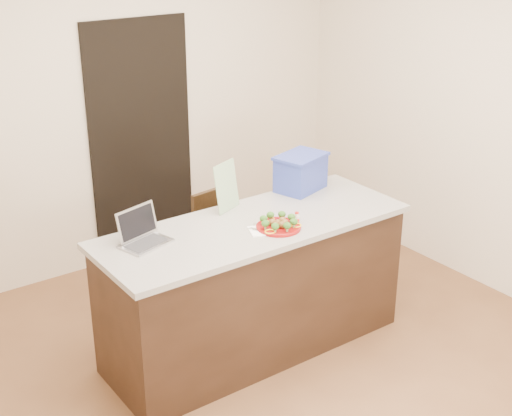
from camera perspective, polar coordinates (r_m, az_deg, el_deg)
ground at (r=4.81m, az=1.61°, el=-12.28°), size 4.00×4.00×0.00m
room_shell at (r=4.10m, az=1.85°, el=6.58°), size 4.00×4.00×4.00m
doorway at (r=5.95m, az=-9.16°, el=5.24°), size 0.90×0.02×2.00m
island at (r=4.74m, az=-0.17°, el=-6.29°), size 2.06×0.76×0.92m
plate at (r=4.46m, az=1.81°, el=-1.51°), size 0.28×0.28×0.02m
meatballs at (r=4.44m, az=1.85°, el=-1.22°), size 0.11×0.10×0.04m
broccoli at (r=4.44m, az=1.82°, el=-0.98°), size 0.24×0.24×0.04m
pepper_rings at (r=4.45m, az=1.81°, el=-1.39°), size 0.26×0.24×0.01m
napkin at (r=4.42m, az=0.51°, el=-1.82°), size 0.20×0.20×0.01m
fork at (r=4.41m, az=0.23°, el=-1.77°), size 0.07×0.15×0.00m
knife at (r=4.42m, az=0.96°, el=-1.72°), size 0.06×0.19×0.01m
yogurt_bottle at (r=4.53m, az=3.27°, el=-0.85°), size 0.04×0.04×0.08m
laptop at (r=4.31m, az=-9.14°, el=-2.01°), size 0.33×0.30×0.21m
leaflet at (r=4.68m, az=-2.38°, el=1.74°), size 0.23×0.13×0.32m
blue_box at (r=5.04m, az=3.59°, el=2.89°), size 0.42×0.35×0.26m
chair at (r=5.30m, az=-2.84°, el=-2.59°), size 0.44×0.44×0.87m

